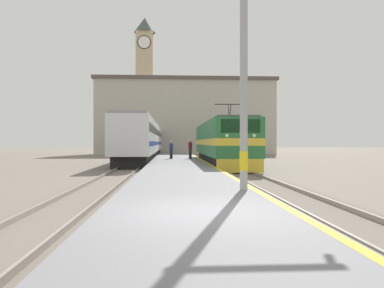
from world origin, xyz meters
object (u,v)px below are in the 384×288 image
(person_on_platform, at_px, (171,150))
(second_waiting_passenger, at_px, (190,149))
(clock_tower, at_px, (145,81))
(passenger_train, at_px, (144,140))
(catenary_mast, at_px, (246,70))
(locomotive_train, at_px, (221,143))

(person_on_platform, relative_size, second_waiting_passenger, 0.94)
(second_waiting_passenger, height_order, clock_tower, clock_tower)
(passenger_train, distance_m, catenary_mast, 30.28)
(second_waiting_passenger, bearing_deg, clock_tower, 100.31)
(locomotive_train, xyz_separation_m, passenger_train, (-6.95, 11.41, 0.34))
(passenger_train, relative_size, clock_tower, 1.29)
(locomotive_train, relative_size, clock_tower, 0.66)
(passenger_train, xyz_separation_m, clock_tower, (-1.90, 28.55, 11.02))
(person_on_platform, bearing_deg, second_waiting_passenger, 9.57)
(locomotive_train, distance_m, clock_tower, 42.47)
(catenary_mast, height_order, clock_tower, clock_tower)
(catenary_mast, bearing_deg, clock_tower, 96.94)
(locomotive_train, relative_size, passenger_train, 0.51)
(passenger_train, xyz_separation_m, person_on_platform, (2.93, -7.75, -0.93))
(person_on_platform, relative_size, clock_tower, 0.06)
(locomotive_train, bearing_deg, second_waiting_passenger, 120.17)
(person_on_platform, xyz_separation_m, second_waiting_passenger, (1.72, 0.29, 0.06))
(locomotive_train, bearing_deg, clock_tower, 102.49)
(passenger_train, relative_size, catenary_mast, 4.36)
(person_on_platform, bearing_deg, catenary_mast, -84.13)
(locomotive_train, height_order, clock_tower, clock_tower)
(locomotive_train, height_order, second_waiting_passenger, locomotive_train)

